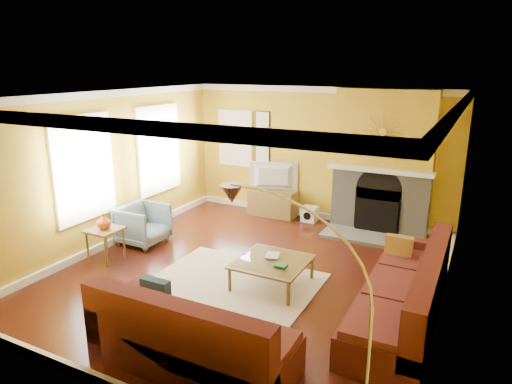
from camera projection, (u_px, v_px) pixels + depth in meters
The scene contains 27 objects.
floor at pixel (250, 273), 7.08m from camera, with size 5.50×6.00×0.02m, color #541E11.
ceiling at pixel (249, 95), 6.35m from camera, with size 5.50×6.00×0.02m, color white.
wall_back at pixel (318, 154), 9.30m from camera, with size 5.50×0.02×2.70m, color gold.
wall_front at pixel (95, 266), 4.13m from camera, with size 5.50×0.02×2.70m, color gold.
wall_left at pixel (109, 170), 7.92m from camera, with size 0.02×6.00×2.70m, color gold.
wall_right at pixel (451, 216), 5.51m from camera, with size 0.02×6.00×2.70m, color gold.
baseboard at pixel (250, 269), 7.06m from camera, with size 5.50×6.00×0.12m, color white, non-canonical shape.
crown_molding at pixel (249, 100), 6.37m from camera, with size 5.50×6.00×0.12m, color white, non-canonical shape.
window_left_near at pixel (158, 149), 8.98m from camera, with size 0.06×1.22×1.72m, color white.
window_left_far at pixel (83, 168), 7.35m from camera, with size 0.06×1.22×1.72m, color white.
window_back at pixel (236, 138), 10.03m from camera, with size 0.82×0.06×1.22m, color white.
wall_art at pixel (262, 138), 9.74m from camera, with size 0.34×0.04×1.14m, color white.
fireplace at pixel (383, 162), 8.53m from camera, with size 1.80×0.40×2.70m, color gray, non-canonical shape.
mantel at pixel (380, 170), 8.35m from camera, with size 1.92×0.22×0.08m, color white.
hearth at pixel (371, 238), 8.41m from camera, with size 1.80×0.70×0.06m, color gray.
sunburst at pixel (383, 132), 8.17m from camera, with size 0.70×0.04×0.70m, color olive, non-canonical shape.
rug at pixel (234, 282), 6.75m from camera, with size 2.40×1.80×0.02m, color beige.
sectional_sofa at pixel (295, 282), 5.79m from camera, with size 3.33×3.78×0.90m, color #581F1C, non-canonical shape.
coffee_table at pixel (272, 273), 6.62m from camera, with size 1.00×1.00×0.40m, color white, non-canonical shape.
media_console at pixel (273, 203), 9.70m from camera, with size 1.00×0.45×0.55m, color olive.
tv at pixel (273, 177), 9.55m from camera, with size 1.02×0.13×0.59m, color black.
subwoofer at pixel (310, 214), 9.37m from camera, with size 0.30×0.30×0.30m, color white.
armchair at pixel (143, 224), 8.16m from camera, with size 0.76×0.78×0.71m, color gray.
side_table at pixel (106, 244), 7.45m from camera, with size 0.50×0.50×0.55m, color olive, non-canonical shape.
vase at pixel (104, 221), 7.35m from camera, with size 0.24×0.24×0.25m, color #D25613.
book at pixel (266, 255), 6.71m from camera, with size 0.20×0.27×0.03m, color white.
arc_lamp at pixel (303, 316), 3.86m from camera, with size 1.35×0.36×2.12m, color silver, non-canonical shape.
Camera 1 is at (3.03, -5.73, 3.11)m, focal length 32.00 mm.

